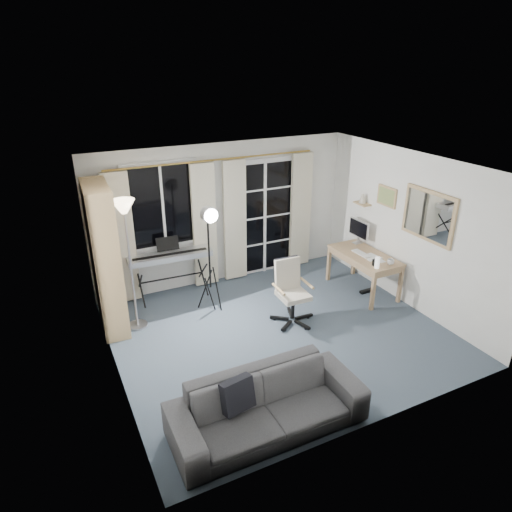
{
  "coord_description": "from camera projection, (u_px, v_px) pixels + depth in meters",
  "views": [
    {
      "loc": [
        -2.76,
        -4.85,
        3.66
      ],
      "look_at": [
        -0.2,
        0.35,
        1.11
      ],
      "focal_mm": 32.0,
      "sensor_mm": 36.0,
      "label": 1
    }
  ],
  "objects": [
    {
      "name": "floor",
      "position": [
        279.0,
        333.0,
        6.58
      ],
      "size": [
        4.5,
        4.0,
        0.02
      ],
      "primitive_type": "cube",
      "color": "#3D4A59",
      "rests_on": "ground"
    },
    {
      "name": "window",
      "position": [
        162.0,
        206.0,
        7.17
      ],
      "size": [
        1.2,
        0.08,
        1.4
      ],
      "color": "white",
      "rests_on": "floor"
    },
    {
      "name": "french_door",
      "position": [
        264.0,
        218.0,
        8.08
      ],
      "size": [
        1.32,
        0.09,
        2.11
      ],
      "color": "white",
      "rests_on": "floor"
    },
    {
      "name": "curtains",
      "position": [
        219.0,
        223.0,
        7.62
      ],
      "size": [
        3.6,
        0.07,
        2.13
      ],
      "color": "gold",
      "rests_on": "floor"
    },
    {
      "name": "bookshelf",
      "position": [
        103.0,
        263.0,
        6.35
      ],
      "size": [
        0.39,
        1.0,
        2.13
      ],
      "rotation": [
        0.0,
        0.0,
        -0.05
      ],
      "color": "tan",
      "rests_on": "floor"
    },
    {
      "name": "torchiere_lamp",
      "position": [
        126.0,
        227.0,
        6.1
      ],
      "size": [
        0.33,
        0.33,
        1.93
      ],
      "rotation": [
        0.0,
        0.0,
        -0.06
      ],
      "color": "#B2B2B7",
      "rests_on": "floor"
    },
    {
      "name": "keyboard_piano",
      "position": [
        170.0,
        257.0,
        7.24
      ],
      "size": [
        1.34,
        0.69,
        0.96
      ],
      "rotation": [
        0.0,
        0.0,
        -0.05
      ],
      "color": "black",
      "rests_on": "floor"
    },
    {
      "name": "studio_light",
      "position": [
        209.0,
        227.0,
        6.59
      ],
      "size": [
        0.33,
        0.35,
        1.73
      ],
      "rotation": [
        0.0,
        0.0,
        0.11
      ],
      "color": "black",
      "rests_on": "floor"
    },
    {
      "name": "office_chair",
      "position": [
        290.0,
        285.0,
        6.71
      ],
      "size": [
        0.64,
        0.66,
        0.96
      ],
      "rotation": [
        0.0,
        0.0,
        -0.03
      ],
      "color": "black",
      "rests_on": "floor"
    },
    {
      "name": "desk",
      "position": [
        364.0,
        259.0,
        7.53
      ],
      "size": [
        0.63,
        1.25,
        0.67
      ],
      "rotation": [
        0.0,
        0.0,
        0.01
      ],
      "color": "#A58055",
      "rests_on": "floor"
    },
    {
      "name": "monitor",
      "position": [
        359.0,
        229.0,
        7.84
      ],
      "size": [
        0.16,
        0.48,
        0.42
      ],
      "rotation": [
        0.0,
        0.0,
        0.01
      ],
      "color": "silver",
      "rests_on": "desk"
    },
    {
      "name": "desk_clutter",
      "position": [
        370.0,
        268.0,
        7.35
      ],
      "size": [
        0.39,
        0.76,
        0.85
      ],
      "rotation": [
        0.0,
        0.0,
        0.01
      ],
      "color": "white",
      "rests_on": "desk"
    },
    {
      "name": "mug",
      "position": [
        391.0,
        261.0,
        7.1
      ],
      "size": [
        0.11,
        0.09,
        0.11
      ],
      "primitive_type": "imported",
      "rotation": [
        0.0,
        0.0,
        0.01
      ],
      "color": "silver",
      "rests_on": "desk"
    },
    {
      "name": "wall_mirror",
      "position": [
        428.0,
        216.0,
        6.56
      ],
      "size": [
        0.04,
        0.94,
        0.74
      ],
      "color": "tan",
      "rests_on": "floor"
    },
    {
      "name": "framed_print",
      "position": [
        387.0,
        196.0,
        7.28
      ],
      "size": [
        0.03,
        0.42,
        0.32
      ],
      "color": "tan",
      "rests_on": "floor"
    },
    {
      "name": "wall_shelf",
      "position": [
        362.0,
        200.0,
        7.74
      ],
      "size": [
        0.16,
        0.3,
        0.18
      ],
      "color": "tan",
      "rests_on": "floor"
    },
    {
      "name": "sofa",
      "position": [
        267.0,
        398.0,
        4.73
      ],
      "size": [
        2.07,
        0.62,
        0.81
      ],
      "rotation": [
        0.0,
        0.0,
        -0.01
      ],
      "color": "#2C2C2E",
      "rests_on": "floor"
    }
  ]
}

